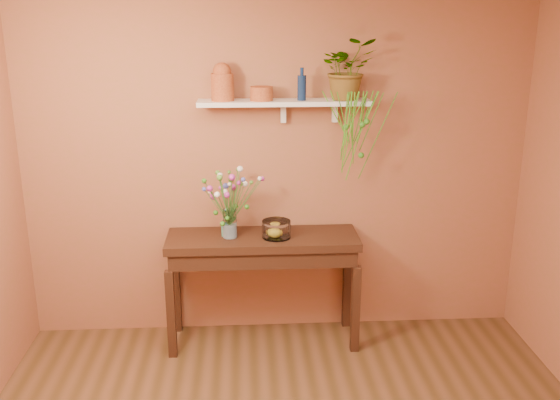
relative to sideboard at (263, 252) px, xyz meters
name	(u,v)px	position (x,y,z in m)	size (l,w,h in m)	color
room	(299,271)	(0.12, -1.74, 0.58)	(4.04, 4.04, 2.70)	brown
sideboard	(263,252)	(0.00, 0.00, 0.00)	(1.49, 0.48, 0.90)	#371E13
wall_shelf	(285,103)	(0.18, 0.13, 1.14)	(1.30, 0.24, 0.19)	white
terracotta_jug	(222,83)	(-0.28, 0.12, 1.30)	(0.19, 0.19, 0.28)	#AB5F2F
terracotta_pot	(261,94)	(0.00, 0.11, 1.22)	(0.17, 0.17, 0.10)	#AB5F2F
blue_bottle	(302,87)	(0.30, 0.10, 1.26)	(0.08, 0.08, 0.24)	#0F2248
spider_plant	(348,69)	(0.65, 0.14, 1.39)	(0.41, 0.35, 0.45)	#34771C
plant_fronds	(357,128)	(0.71, -0.01, 0.97)	(0.54, 0.26, 0.70)	#34771C
glass_vase	(230,225)	(-0.25, -0.02, 0.23)	(0.11, 0.11, 0.23)	white
bouquet	(228,191)	(-0.26, -0.02, 0.51)	(0.47, 0.40, 0.44)	#386B28
glass_bowl	(276,230)	(0.11, -0.04, 0.19)	(0.22, 0.22, 0.13)	white
lemon	(275,231)	(0.10, -0.03, 0.18)	(0.08, 0.08, 0.08)	gold
carton	(226,229)	(-0.28, 0.01, 0.19)	(0.06, 0.04, 0.12)	#356987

